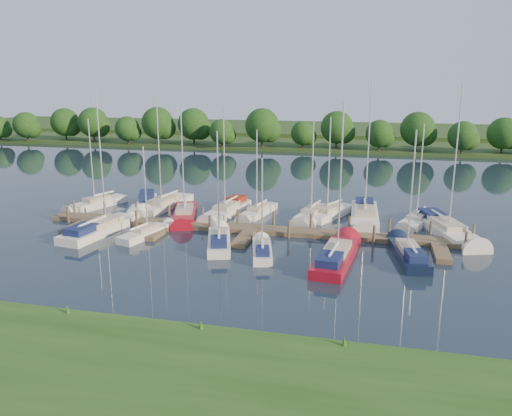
% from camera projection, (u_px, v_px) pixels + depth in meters
% --- Properties ---
extents(ground, '(260.00, 260.00, 0.00)m').
position_uv_depth(ground, '(227.00, 261.00, 37.92)').
color(ground, '#17212E').
rests_on(ground, ground).
extents(near_bank, '(90.00, 10.00, 0.50)m').
position_uv_depth(near_bank, '(127.00, 375.00, 22.77)').
color(near_bank, '#214914').
rests_on(near_bank, ground).
extents(dock, '(40.00, 6.00, 0.40)m').
position_uv_depth(dock, '(250.00, 231.00, 44.76)').
color(dock, brown).
rests_on(dock, ground).
extents(mooring_pilings, '(38.24, 2.84, 2.00)m').
position_uv_depth(mooring_pilings, '(253.00, 224.00, 45.72)').
color(mooring_pilings, '#473D33').
rests_on(mooring_pilings, ground).
extents(far_shore, '(180.00, 30.00, 0.60)m').
position_uv_depth(far_shore, '(326.00, 143.00, 108.54)').
color(far_shore, '#253E18').
rests_on(far_shore, ground).
extents(distant_hill, '(220.00, 40.00, 1.40)m').
position_uv_depth(distant_hill, '(335.00, 130.00, 132.01)').
color(distant_hill, '#324E22').
rests_on(distant_hill, ground).
extents(treeline, '(146.34, 9.32, 8.07)m').
position_uv_depth(treeline, '(330.00, 132.00, 95.14)').
color(treeline, '#38281C').
rests_on(treeline, ground).
extents(sailboat_n_0, '(3.89, 7.66, 9.96)m').
position_uv_depth(sailboat_n_0, '(97.00, 205.00, 54.07)').
color(sailboat_n_0, white).
rests_on(sailboat_n_0, ground).
extents(motorboat, '(3.76, 6.51, 1.92)m').
position_uv_depth(motorboat, '(147.00, 202.00, 54.61)').
color(motorboat, white).
rests_on(motorboat, ground).
extents(sailboat_n_2, '(3.53, 9.89, 12.38)m').
position_uv_depth(sailboat_n_2, '(163.00, 206.00, 53.40)').
color(sailboat_n_2, white).
rests_on(sailboat_n_2, ground).
extents(sailboat_n_3, '(4.23, 8.85, 11.20)m').
position_uv_depth(sailboat_n_3, '(185.00, 215.00, 49.78)').
color(sailboat_n_3, maroon).
rests_on(sailboat_n_3, ground).
extents(sailboat_n_4, '(3.14, 9.01, 11.44)m').
position_uv_depth(sailboat_n_4, '(227.00, 211.00, 51.01)').
color(sailboat_n_4, white).
rests_on(sailboat_n_4, ground).
extents(sailboat_n_5, '(2.81, 7.14, 9.01)m').
position_uv_depth(sailboat_n_5, '(258.00, 212.00, 50.88)').
color(sailboat_n_5, white).
rests_on(sailboat_n_5, ground).
extents(sailboat_n_6, '(3.20, 8.10, 10.30)m').
position_uv_depth(sailboat_n_6, '(312.00, 216.00, 49.58)').
color(sailboat_n_6, white).
rests_on(sailboat_n_6, ground).
extents(sailboat_n_7, '(4.67, 7.87, 10.41)m').
position_uv_depth(sailboat_n_7, '(329.00, 215.00, 49.96)').
color(sailboat_n_7, white).
rests_on(sailboat_n_7, ground).
extents(sailboat_n_8, '(2.93, 10.85, 13.63)m').
position_uv_depth(sailboat_n_8, '(364.00, 216.00, 49.19)').
color(sailboat_n_8, white).
rests_on(sailboat_n_8, ground).
extents(sailboat_n_9, '(4.04, 7.71, 9.84)m').
position_uv_depth(sailboat_n_9, '(417.00, 221.00, 47.81)').
color(sailboat_n_9, white).
rests_on(sailboat_n_9, ground).
extents(sailboat_n_10, '(5.23, 10.68, 13.45)m').
position_uv_depth(sailboat_n_10, '(446.00, 230.00, 44.64)').
color(sailboat_n_10, white).
rests_on(sailboat_n_10, ground).
extents(sailboat_s_0, '(3.62, 10.42, 13.00)m').
position_uv_depth(sailboat_s_0, '(103.00, 228.00, 45.20)').
color(sailboat_s_0, white).
rests_on(sailboat_s_0, ground).
extents(sailboat_s_1, '(2.81, 6.42, 8.26)m').
position_uv_depth(sailboat_s_1, '(146.00, 233.00, 43.84)').
color(sailboat_s_1, white).
rests_on(sailboat_s_1, ground).
extents(sailboat_s_2, '(3.64, 7.62, 9.87)m').
position_uv_depth(sailboat_s_2, '(219.00, 242.00, 41.39)').
color(sailboat_s_2, white).
rests_on(sailboat_s_2, ground).
extents(sailboat_s_3, '(2.67, 6.17, 7.99)m').
position_uv_depth(sailboat_s_3, '(262.00, 251.00, 39.20)').
color(sailboat_s_3, white).
rests_on(sailboat_s_3, ground).
extents(sailboat_s_4, '(3.16, 9.72, 12.23)m').
position_uv_depth(sailboat_s_4, '(336.00, 257.00, 37.82)').
color(sailboat_s_4, maroon).
rests_on(sailboat_s_4, ground).
extents(sailboat_s_5, '(2.98, 8.04, 10.24)m').
position_uv_depth(sailboat_s_5, '(408.00, 255.00, 38.34)').
color(sailboat_s_5, black).
rests_on(sailboat_s_5, ground).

